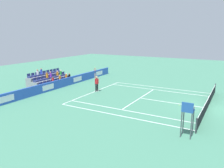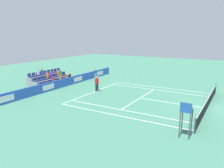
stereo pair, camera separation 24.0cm
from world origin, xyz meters
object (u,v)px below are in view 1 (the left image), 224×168
tennis_net (208,103)px  loose_tennis_ball (179,105)px  tennis_player (97,83)px  umpire_chair (188,114)px

tennis_net → loose_tennis_ball: size_ratio=176.03×
tennis_player → loose_tennis_ball: size_ratio=41.97×
tennis_net → tennis_player: size_ratio=4.19×
umpire_chair → loose_tennis_ball: umpire_chair is taller
tennis_net → loose_tennis_ball: 2.46m
tennis_player → loose_tennis_ball: 9.40m
umpire_chair → loose_tennis_ball: (-6.29, -1.91, -1.49)m
tennis_net → umpire_chair: (6.76, -0.45, 1.03)m
umpire_chair → tennis_net: bearing=176.2°
loose_tennis_ball → tennis_player: bearing=-93.2°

